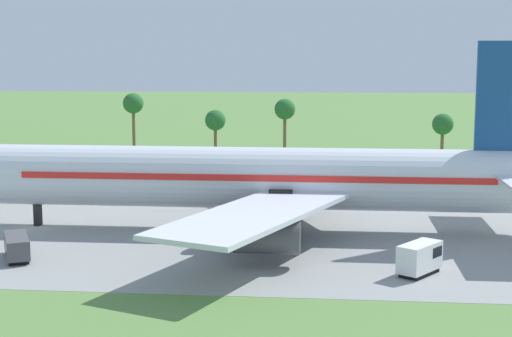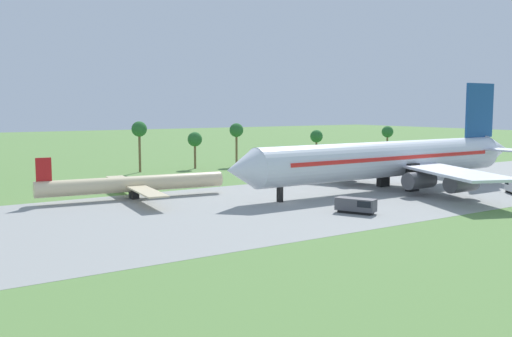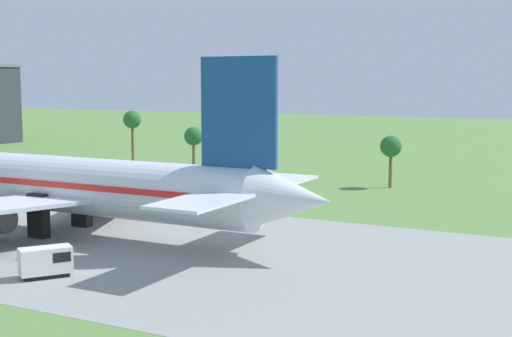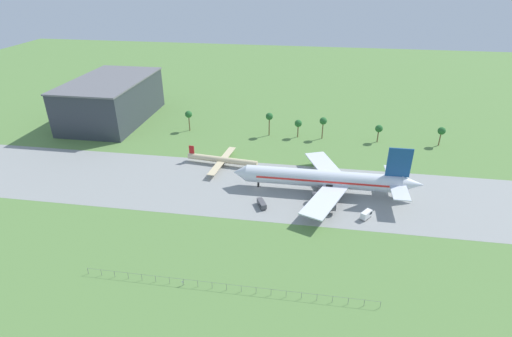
# 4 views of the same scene
# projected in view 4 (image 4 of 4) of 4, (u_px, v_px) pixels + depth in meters

# --- Properties ---
(ground_plane) EXTENTS (600.00, 600.00, 0.00)m
(ground_plane) POSITION_uv_depth(u_px,v_px,m) (258.00, 188.00, 155.50)
(ground_plane) COLOR #5B8442
(taxiway_strip) EXTENTS (320.00, 44.00, 0.02)m
(taxiway_strip) POSITION_uv_depth(u_px,v_px,m) (258.00, 188.00, 155.49)
(taxiway_strip) COLOR gray
(taxiway_strip) RESTS_ON ground_plane
(jet_airliner) EXTENTS (71.08, 53.25, 20.12)m
(jet_airliner) POSITION_uv_depth(u_px,v_px,m) (326.00, 179.00, 150.39)
(jet_airliner) COLOR silver
(jet_airliner) RESTS_ON ground_plane
(regional_aircraft) EXTENTS (31.37, 28.32, 7.43)m
(regional_aircraft) POSITION_uv_depth(u_px,v_px,m) (222.00, 160.00, 172.32)
(regional_aircraft) COLOR beige
(regional_aircraft) RESTS_ON ground_plane
(baggage_tug) EXTENTS (4.28, 4.88, 2.77)m
(baggage_tug) POSITION_uv_depth(u_px,v_px,m) (366.00, 214.00, 136.68)
(baggage_tug) COLOR black
(baggage_tug) RESTS_ON ground_plane
(fuel_truck) EXTENTS (4.30, 6.06, 2.20)m
(fuel_truck) POSITION_uv_depth(u_px,v_px,m) (262.00, 204.00, 143.13)
(fuel_truck) COLOR black
(fuel_truck) RESTS_ON ground_plane
(perimeter_fence) EXTENTS (80.10, 0.10, 2.10)m
(perimeter_fence) POSITION_uv_depth(u_px,v_px,m) (227.00, 286.00, 106.59)
(perimeter_fence) COLOR slate
(perimeter_fence) RESTS_ON ground_plane
(no_stopping_sign) EXTENTS (0.44, 0.08, 1.68)m
(no_stopping_sign) POSITION_uv_depth(u_px,v_px,m) (183.00, 283.00, 108.19)
(no_stopping_sign) COLOR gray
(no_stopping_sign) RESTS_ON ground_plane
(terminal_building) EXTENTS (36.72, 61.20, 22.72)m
(terminal_building) POSITION_uv_depth(u_px,v_px,m) (112.00, 100.00, 218.16)
(terminal_building) COLOR #333842
(terminal_building) RESTS_ON ground_plane
(palm_tree_row) EXTENTS (127.58, 3.60, 11.95)m
(palm_tree_row) POSITION_uv_depth(u_px,v_px,m) (314.00, 123.00, 196.29)
(palm_tree_row) COLOR brown
(palm_tree_row) RESTS_ON ground_plane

